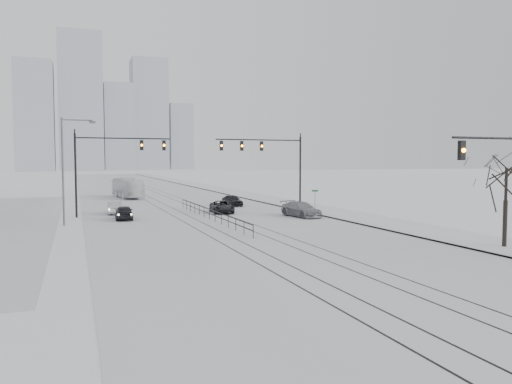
% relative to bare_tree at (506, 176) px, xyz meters
% --- Properties ---
extents(ground, '(500.00, 500.00, 0.00)m').
position_rel_bare_tree_xyz_m(ground, '(-13.20, -9.00, -4.49)').
color(ground, white).
rests_on(ground, ground).
extents(road, '(22.00, 260.00, 0.02)m').
position_rel_bare_tree_xyz_m(road, '(-13.20, 51.00, -4.48)').
color(road, silver).
rests_on(road, ground).
extents(sidewalk_east, '(5.00, 260.00, 0.16)m').
position_rel_bare_tree_xyz_m(sidewalk_east, '(0.30, 51.00, -4.41)').
color(sidewalk_east, silver).
rests_on(sidewalk_east, ground).
extents(curb, '(0.10, 260.00, 0.12)m').
position_rel_bare_tree_xyz_m(curb, '(-2.15, 51.00, -4.43)').
color(curb, gray).
rests_on(curb, ground).
extents(tram_rails, '(5.30, 180.00, 0.01)m').
position_rel_bare_tree_xyz_m(tram_rails, '(-13.20, 31.00, -4.47)').
color(tram_rails, black).
rests_on(tram_rails, ground).
extents(skyline, '(96.00, 48.00, 72.00)m').
position_rel_bare_tree_xyz_m(skyline, '(-8.18, 264.63, 26.16)').
color(skyline, '#A0A6AF').
rests_on(skyline, ground).
extents(traffic_mast_ne, '(9.60, 0.37, 8.00)m').
position_rel_bare_tree_xyz_m(traffic_mast_ne, '(-5.05, 25.99, 1.27)').
color(traffic_mast_ne, black).
rests_on(traffic_mast_ne, ground).
extents(traffic_mast_nw, '(9.10, 0.37, 8.00)m').
position_rel_bare_tree_xyz_m(traffic_mast_nw, '(-21.72, 27.00, 1.08)').
color(traffic_mast_nw, black).
rests_on(traffic_mast_nw, ground).
extents(street_light_west, '(2.73, 0.25, 9.00)m').
position_rel_bare_tree_xyz_m(street_light_west, '(-25.40, 21.00, 0.72)').
color(street_light_west, '#595B60').
rests_on(street_light_west, ground).
extents(bare_tree, '(4.40, 4.40, 6.10)m').
position_rel_bare_tree_xyz_m(bare_tree, '(0.00, 0.00, 0.00)').
color(bare_tree, black).
rests_on(bare_tree, ground).
extents(median_fence, '(0.06, 24.00, 1.00)m').
position_rel_bare_tree_xyz_m(median_fence, '(-13.20, 21.00, -3.96)').
color(median_fence, black).
rests_on(median_fence, ground).
extents(street_sign, '(0.70, 0.06, 2.40)m').
position_rel_bare_tree_xyz_m(street_sign, '(-1.40, 23.00, -2.88)').
color(street_sign, '#595B60').
rests_on(street_sign, ground).
extents(sedan_sb_inner, '(1.77, 3.96, 1.32)m').
position_rel_bare_tree_xyz_m(sedan_sb_inner, '(-20.60, 23.56, -3.83)').
color(sedan_sb_inner, black).
rests_on(sedan_sb_inner, ground).
extents(sedan_sb_outer, '(1.53, 3.92, 1.27)m').
position_rel_bare_tree_xyz_m(sedan_sb_outer, '(-21.07, 28.74, -3.85)').
color(sedan_sb_outer, '#B8BDC0').
rests_on(sedan_sb_outer, ground).
extents(sedan_nb_front, '(2.56, 4.71, 1.25)m').
position_rel_bare_tree_xyz_m(sedan_nb_front, '(-10.54, 26.10, -3.86)').
color(sedan_nb_front, black).
rests_on(sedan_nb_front, ground).
extents(sedan_nb_right, '(2.86, 5.26, 1.45)m').
position_rel_bare_tree_xyz_m(sedan_nb_right, '(-4.33, 20.11, -3.77)').
color(sedan_nb_right, gray).
rests_on(sedan_nb_right, ground).
extents(sedan_nb_far, '(1.82, 4.03, 1.34)m').
position_rel_bare_tree_xyz_m(sedan_nb_far, '(-7.16, 33.38, -3.82)').
color(sedan_nb_far, black).
rests_on(sedan_nb_far, ground).
extents(box_truck, '(3.70, 10.37, 2.83)m').
position_rel_bare_tree_xyz_m(box_truck, '(-17.67, 50.72, -3.08)').
color(box_truck, silver).
rests_on(box_truck, ground).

